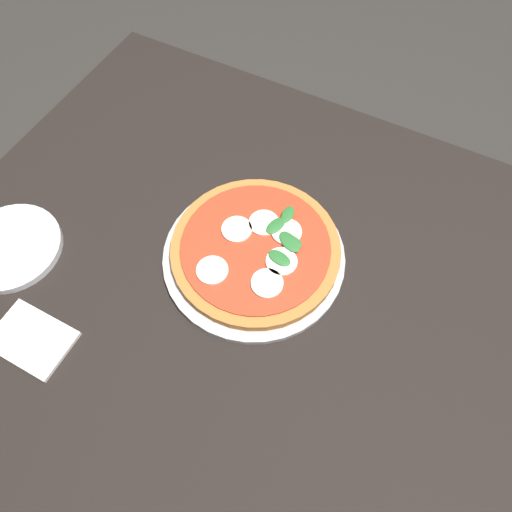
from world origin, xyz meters
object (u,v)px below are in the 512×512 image
pizza (258,249)px  plate_white (11,247)px  dining_table (241,305)px  napkin (32,339)px  serving_tray (256,257)px

pizza → plate_white: 0.45m
dining_table → plate_white: 0.43m
napkin → serving_tray: bearing=-130.1°
napkin → dining_table: bearing=-135.5°
pizza → napkin: (0.25, 0.31, -0.02)m
dining_table → napkin: bearing=44.5°
serving_tray → pizza: bearing=-91.4°
pizza → plate_white: size_ratio=1.65×
serving_tray → pizza: size_ratio=1.08×
serving_tray → napkin: 0.39m
serving_tray → plate_white: (0.40, 0.19, 0.00)m
dining_table → pizza: pizza is taller
dining_table → pizza: 0.14m
dining_table → serving_tray: bearing=-94.4°
dining_table → napkin: (0.25, 0.25, 0.10)m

